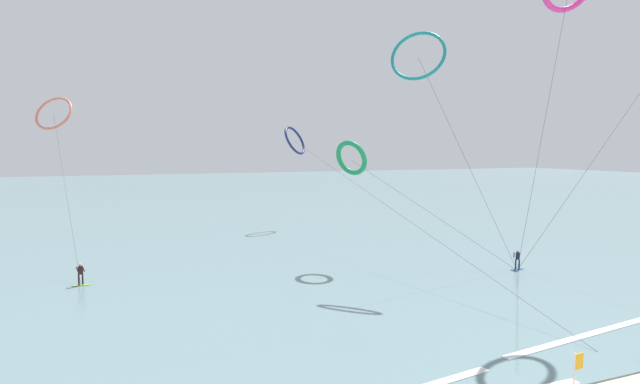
{
  "coord_description": "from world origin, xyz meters",
  "views": [
    {
      "loc": [
        -12.66,
        -7.97,
        10.39
      ],
      "look_at": [
        0.0,
        22.87,
        7.59
      ],
      "focal_mm": 29.08,
      "sensor_mm": 36.0,
      "label": 1
    }
  ],
  "objects_px": {
    "surfer_lime": "(81,276)",
    "kite_emerald": "(351,158)",
    "surfer_cobalt": "(517,261)",
    "kite_coral": "(54,113)",
    "kite_navy": "(295,141)",
    "kite_teal": "(418,56)",
    "beach_flag": "(576,379)"
  },
  "relations": [
    {
      "from": "kite_coral",
      "to": "kite_navy",
      "type": "relative_size",
      "value": 0.37
    },
    {
      "from": "surfer_lime",
      "to": "kite_navy",
      "type": "xyz_separation_m",
      "value": [
        24.98,
        21.88,
        10.6
      ]
    },
    {
      "from": "surfer_cobalt",
      "to": "kite_navy",
      "type": "xyz_separation_m",
      "value": [
        -9.31,
        30.33,
        10.6
      ]
    },
    {
      "from": "kite_coral",
      "to": "kite_navy",
      "type": "height_order",
      "value": "kite_coral"
    },
    {
      "from": "kite_emerald",
      "to": "kite_navy",
      "type": "height_order",
      "value": "kite_navy"
    },
    {
      "from": "kite_teal",
      "to": "beach_flag",
      "type": "xyz_separation_m",
      "value": [
        -7.53,
        -22.5,
        -15.83
      ]
    },
    {
      "from": "kite_emerald",
      "to": "beach_flag",
      "type": "relative_size",
      "value": 4.7
    },
    {
      "from": "surfer_lime",
      "to": "surfer_cobalt",
      "type": "distance_m",
      "value": 35.32
    },
    {
      "from": "surfer_lime",
      "to": "kite_coral",
      "type": "bearing_deg",
      "value": -101.32
    },
    {
      "from": "kite_coral",
      "to": "kite_navy",
      "type": "bearing_deg",
      "value": 43.57
    },
    {
      "from": "kite_emerald",
      "to": "kite_navy",
      "type": "distance_m",
      "value": 23.48
    },
    {
      "from": "surfer_cobalt",
      "to": "kite_coral",
      "type": "relative_size",
      "value": 0.09
    },
    {
      "from": "surfer_lime",
      "to": "kite_emerald",
      "type": "distance_m",
      "value": 23.67
    },
    {
      "from": "surfer_cobalt",
      "to": "kite_emerald",
      "type": "height_order",
      "value": "kite_emerald"
    },
    {
      "from": "surfer_lime",
      "to": "surfer_cobalt",
      "type": "bearing_deg",
      "value": 145.39
    },
    {
      "from": "surfer_lime",
      "to": "kite_navy",
      "type": "bearing_deg",
      "value": -159.55
    },
    {
      "from": "kite_emerald",
      "to": "kite_navy",
      "type": "relative_size",
      "value": 0.28
    },
    {
      "from": "kite_navy",
      "to": "beach_flag",
      "type": "bearing_deg",
      "value": -140.12
    },
    {
      "from": "surfer_lime",
      "to": "kite_emerald",
      "type": "height_order",
      "value": "kite_emerald"
    },
    {
      "from": "surfer_cobalt",
      "to": "kite_emerald",
      "type": "bearing_deg",
      "value": 14.86
    },
    {
      "from": "beach_flag",
      "to": "kite_emerald",
      "type": "bearing_deg",
      "value": 81.54
    },
    {
      "from": "kite_coral",
      "to": "beach_flag",
      "type": "height_order",
      "value": "kite_coral"
    },
    {
      "from": "kite_teal",
      "to": "kite_navy",
      "type": "height_order",
      "value": "kite_teal"
    },
    {
      "from": "surfer_lime",
      "to": "beach_flag",
      "type": "height_order",
      "value": "beach_flag"
    },
    {
      "from": "kite_navy",
      "to": "surfer_cobalt",
      "type": "bearing_deg",
      "value": -115.08
    },
    {
      "from": "kite_coral",
      "to": "kite_teal",
      "type": "distance_m",
      "value": 36.16
    },
    {
      "from": "kite_coral",
      "to": "kite_emerald",
      "type": "relative_size",
      "value": 1.31
    },
    {
      "from": "kite_navy",
      "to": "kite_coral",
      "type": "bearing_deg",
      "value": 149.68
    },
    {
      "from": "surfer_cobalt",
      "to": "kite_coral",
      "type": "bearing_deg",
      "value": 11.3
    },
    {
      "from": "surfer_cobalt",
      "to": "beach_flag",
      "type": "height_order",
      "value": "beach_flag"
    },
    {
      "from": "surfer_cobalt",
      "to": "kite_navy",
      "type": "height_order",
      "value": "kite_navy"
    },
    {
      "from": "surfer_lime",
      "to": "kite_navy",
      "type": "height_order",
      "value": "kite_navy"
    }
  ]
}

